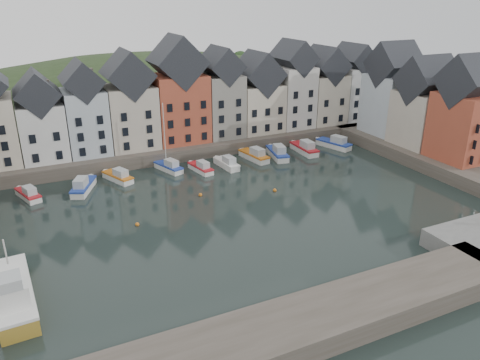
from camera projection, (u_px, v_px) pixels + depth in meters
ground at (253, 213)px, 59.04m from camera, size 260.00×260.00×0.00m
far_quay at (177, 142)px, 83.80m from camera, size 90.00×16.00×2.00m
right_quay at (447, 158)px, 75.97m from camera, size 14.00×54.00×2.00m
near_wall at (267, 338)px, 36.24m from camera, size 50.00×6.00×2.00m
hillside at (147, 189)px, 112.64m from camera, size 153.60×70.40×64.00m
far_terrace at (196, 99)px, 80.48m from camera, size 72.37×8.16×17.78m
right_terrace at (426, 104)px, 76.88m from camera, size 8.30×24.25×16.36m
mooring_buoys at (208, 202)px, 61.85m from camera, size 20.50×5.50×0.50m
boat_a at (28, 194)px, 63.07m from camera, size 3.31×5.67×2.08m
boat_b at (83, 186)px, 65.34m from camera, size 4.47×6.65×2.46m
boat_c at (118, 177)px, 69.01m from camera, size 3.83×6.00×2.21m
boat_d at (169, 167)px, 72.89m from camera, size 3.46×5.93×10.83m
boat_e at (201, 168)px, 72.61m from camera, size 2.59×5.57×2.06m
boat_f at (227, 164)px, 74.36m from camera, size 2.37×5.92×2.21m
boat_g at (255, 156)px, 77.72m from camera, size 2.97×6.65×2.47m
boat_h at (278, 153)px, 78.80m from camera, size 3.48×7.10×2.61m
boat_i at (305, 149)px, 81.13m from camera, size 2.35×6.83×2.59m
boat_j at (335, 144)px, 83.84m from camera, size 3.90×6.92×2.54m
large_vessel at (14, 294)px, 40.94m from camera, size 3.70×11.45×5.88m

